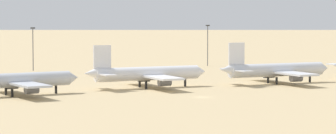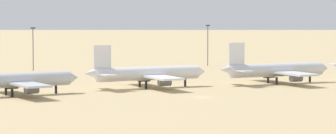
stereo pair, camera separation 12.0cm
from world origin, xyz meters
name	(u,v)px [view 2 (the right image)]	position (x,y,z in m)	size (l,w,h in m)	color
ground	(202,97)	(0.00, 0.00, 0.00)	(4000.00, 4000.00, 0.00)	tan
parked_jet_yellow_3	(13,81)	(-42.76, 29.25, 4.22)	(38.83, 32.46, 12.87)	silver
parked_jet_white_4	(146,74)	(0.02, 30.95, 4.31)	(39.87, 33.72, 13.16)	white
parked_jet_white_5	(276,70)	(42.50, 22.56, 4.38)	(40.48, 34.21, 13.37)	silver
light_pole_west	(208,42)	(71.07, 104.87, 9.88)	(1.80, 0.50, 17.31)	#59595E
light_pole_east	(33,46)	(-2.44, 116.49, 9.63)	(1.80, 0.50, 16.81)	#59595E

